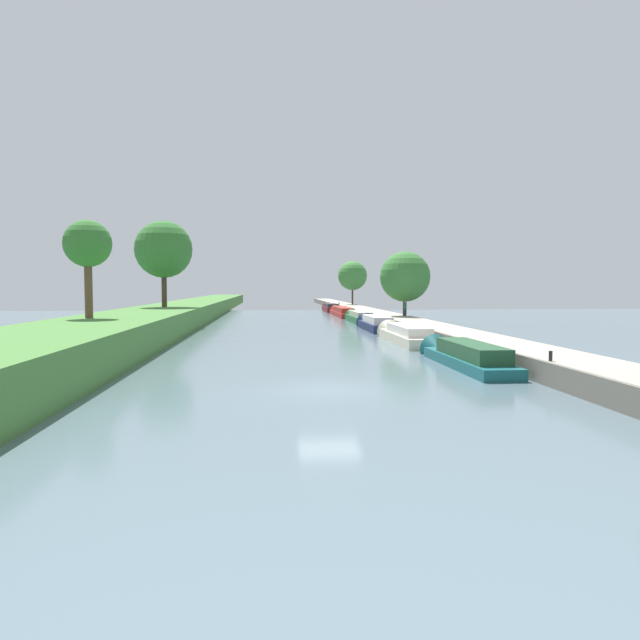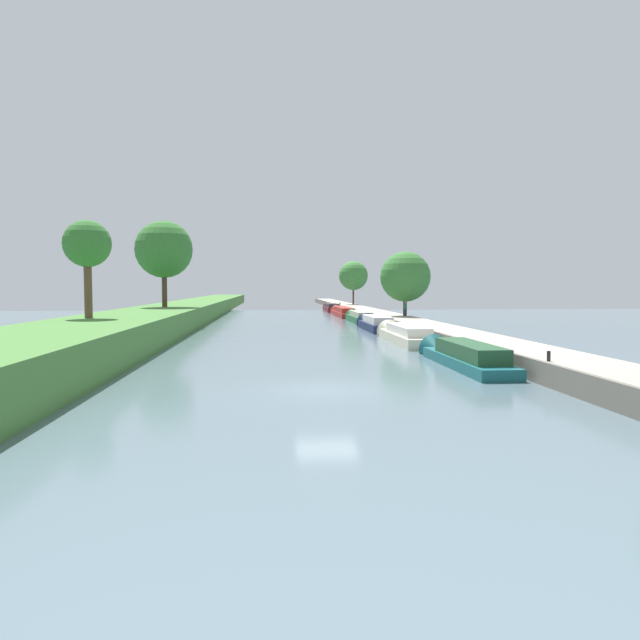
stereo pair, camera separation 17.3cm
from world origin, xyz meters
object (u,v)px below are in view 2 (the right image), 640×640
narrowboat_navy (375,324)px  mooring_bollard_far (340,304)px  narrowboat_teal (461,356)px  narrowboat_red (342,312)px  narrowboat_maroon (331,308)px  person_walking (405,308)px  narrowboat_cream (404,335)px  narrowboat_green (359,317)px  mooring_bollard_near (549,356)px

narrowboat_navy → mooring_bollard_far: bearing=87.5°
narrowboat_teal → narrowboat_red: (-0.02, 52.49, 0.01)m
narrowboat_red → narrowboat_maroon: 14.83m
narrowboat_teal → narrowboat_maroon: 67.32m
narrowboat_teal → narrowboat_maroon: size_ratio=1.05×
narrowboat_red → person_walking: bearing=-77.6°
narrowboat_navy → narrowboat_cream: bearing=-90.2°
narrowboat_maroon → narrowboat_green: bearing=-89.4°
person_walking → mooring_bollard_near: 38.27m
mooring_bollard_far → narrowboat_navy: bearing=-92.5°
narrowboat_cream → narrowboat_maroon: bearing=90.0°
narrowboat_teal → narrowboat_maroon: narrowboat_maroon is taller
narrowboat_teal → narrowboat_cream: bearing=90.7°
narrowboat_maroon → mooring_bollard_far: mooring_bollard_far is taller
narrowboat_red → person_walking: person_walking is taller
narrowboat_maroon → mooring_bollard_near: 73.32m
mooring_bollard_near → mooring_bollard_far: same height
narrowboat_teal → narrowboat_green: narrowboat_teal is taller
narrowboat_green → person_walking: bearing=-52.7°
narrowboat_navy → person_walking: (4.53, 6.43, 1.27)m
narrowboat_maroon → mooring_bollard_far: bearing=65.6°
narrowboat_red → person_walking: size_ratio=9.57×
narrowboat_cream → narrowboat_maroon: 54.26m
narrowboat_maroon → narrowboat_red: bearing=-89.6°
narrowboat_red → mooring_bollard_far: mooring_bollard_far is taller
narrowboat_teal → mooring_bollard_near: 6.29m
narrowboat_cream → person_walking: person_walking is taller
narrowboat_green → narrowboat_red: 14.70m
person_walking → narrowboat_navy: bearing=-125.2°
narrowboat_teal → narrowboat_navy: size_ratio=1.03×
narrowboat_teal → mooring_bollard_far: size_ratio=24.53×
narrowboat_green → mooring_bollard_far: size_ratio=26.32×
narrowboat_teal → narrowboat_red: bearing=90.0°
narrowboat_teal → narrowboat_navy: (-0.10, 25.79, 0.04)m
narrowboat_cream → mooring_bollard_far: (2.04, 58.68, 0.64)m
narrowboat_teal → narrowboat_cream: size_ratio=0.95×
narrowboat_red → narrowboat_navy: bearing=-90.2°
narrowboat_navy → narrowboat_teal: bearing=-89.8°
narrowboat_red → narrowboat_maroon: bearing=90.4°
narrowboat_green → narrowboat_cream: bearing=-90.8°
narrowboat_teal → mooring_bollard_far: (1.89, 71.74, 0.67)m
narrowboat_green → mooring_bollard_near: mooring_bollard_near is taller
person_walking → mooring_bollard_far: (-2.55, 39.53, -0.65)m
narrowboat_cream → narrowboat_maroon: (0.03, 54.26, 0.01)m
narrowboat_green → narrowboat_maroon: narrowboat_maroon is taller
mooring_bollard_near → narrowboat_red: bearing=91.9°
narrowboat_cream → narrowboat_navy: size_ratio=1.09×
narrowboat_maroon → mooring_bollard_near: mooring_bollard_near is taller
narrowboat_maroon → mooring_bollard_far: (2.01, 4.42, 0.63)m
narrowboat_teal → narrowboat_green: (0.18, 37.79, 0.02)m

